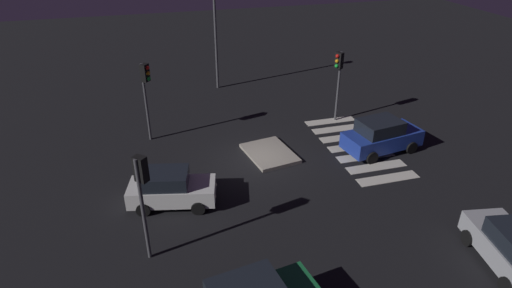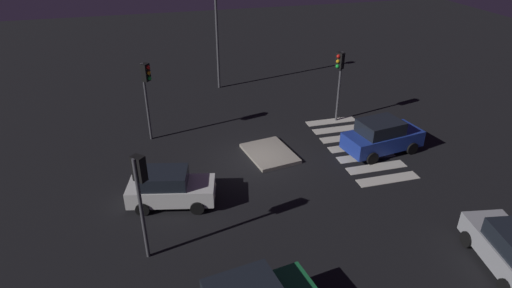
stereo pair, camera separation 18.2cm
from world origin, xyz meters
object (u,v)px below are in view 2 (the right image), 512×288
(traffic_light_east, at_px, (339,70))
(car_blue, at_px, (382,136))
(traffic_light_north, at_px, (146,83))
(street_lamp, at_px, (216,14))
(car_white, at_px, (170,188))
(traffic_light_west, at_px, (140,183))
(car_silver, at_px, (512,250))
(traffic_island, at_px, (270,153))

(traffic_light_east, bearing_deg, car_blue, 70.58)
(traffic_light_north, height_order, street_lamp, street_lamp)
(car_white, distance_m, traffic_light_west, 4.10)
(traffic_light_west, height_order, traffic_light_east, traffic_light_east)
(car_white, relative_size, street_lamp, 0.51)
(car_white, distance_m, street_lamp, 15.35)
(traffic_light_east, bearing_deg, street_lamp, -82.14)
(traffic_light_north, distance_m, street_lamp, 9.18)
(car_silver, bearing_deg, traffic_light_east, 13.13)
(car_silver, bearing_deg, traffic_island, 39.72)
(traffic_island, xyz_separation_m, car_silver, (-10.38, -6.02, 0.78))
(traffic_light_east, relative_size, street_lamp, 0.56)
(car_blue, bearing_deg, street_lamp, 110.35)
(car_white, height_order, traffic_light_north, traffic_light_north)
(traffic_island, distance_m, traffic_light_west, 9.61)
(car_blue, xyz_separation_m, car_white, (-1.87, 11.52, -0.10))
(traffic_island, height_order, car_silver, car_silver)
(traffic_island, distance_m, car_silver, 12.02)
(traffic_island, height_order, street_lamp, street_lamp)
(traffic_light_west, xyz_separation_m, traffic_light_east, (9.24, -11.82, 0.07))
(traffic_light_north, bearing_deg, traffic_light_west, -56.36)
(car_blue, relative_size, traffic_light_north, 0.99)
(traffic_light_west, xyz_separation_m, traffic_light_north, (9.69, -0.63, 0.16))
(traffic_island, relative_size, street_lamp, 0.43)
(car_silver, relative_size, traffic_light_east, 0.96)
(car_silver, bearing_deg, street_lamp, 27.33)
(traffic_island, distance_m, car_blue, 6.15)
(car_white, relative_size, traffic_light_east, 0.92)
(car_white, xyz_separation_m, street_lamp, (13.85, -4.82, 4.56))
(car_blue, height_order, street_lamp, street_lamp)
(traffic_light_north, bearing_deg, traffic_island, 7.09)
(car_blue, xyz_separation_m, traffic_light_west, (-4.97, 12.59, 2.35))
(traffic_light_north, bearing_deg, traffic_light_east, 35.08)
(traffic_light_west, relative_size, traffic_light_east, 0.98)
(traffic_light_east, height_order, street_lamp, street_lamp)
(traffic_light_east, xyz_separation_m, street_lamp, (7.71, 5.93, 2.04))
(car_silver, relative_size, car_white, 1.04)
(traffic_light_west, bearing_deg, car_white, 25.75)
(traffic_island, bearing_deg, car_white, 119.04)
(car_silver, relative_size, traffic_light_north, 0.93)
(street_lamp, bearing_deg, car_silver, -162.30)
(traffic_light_north, distance_m, traffic_light_east, 11.20)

